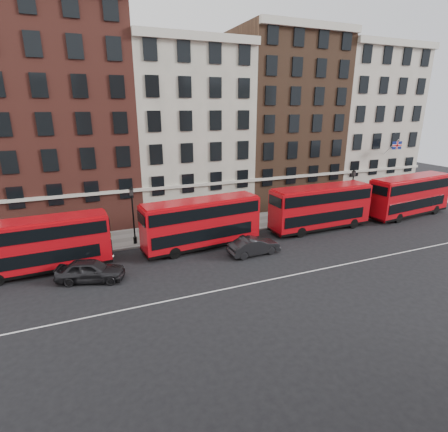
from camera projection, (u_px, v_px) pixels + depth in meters
name	position (u px, v px, depth m)	size (l,w,h in m)	color
ground	(257.00, 269.00, 27.48)	(120.00, 120.00, 0.00)	black
pavement	(211.00, 227.00, 36.71)	(80.00, 5.00, 0.15)	gray
kerb	(219.00, 235.00, 34.51)	(80.00, 0.30, 0.16)	gray
road_centre_line	(269.00, 280.00, 25.71)	(70.00, 0.12, 0.01)	white
building_terrace	(185.00, 125.00, 40.07)	(64.00, 11.95, 22.00)	#B5AB9D
bus_a	(39.00, 245.00, 26.25)	(10.26, 2.95, 4.26)	red
bus_b	(201.00, 222.00, 30.92)	(10.88, 3.60, 4.49)	red
bus_c	(320.00, 207.00, 35.58)	(11.00, 2.92, 4.59)	red
bus_d	(409.00, 195.00, 40.09)	(11.40, 3.91, 4.70)	red
car_rear	(91.00, 270.00, 25.37)	(1.94, 4.82, 1.64)	#242427
car_front	(254.00, 246.00, 29.99)	(1.59, 4.55, 1.50)	black
lamp_post_left	(133.00, 213.00, 31.34)	(0.44, 0.44, 5.33)	black
lamp_post_right	(352.00, 190.00, 39.87)	(0.44, 0.44, 5.33)	black
traffic_light	(414.00, 188.00, 43.78)	(0.25, 0.45, 3.27)	black
iron_railings	(204.00, 216.00, 38.48)	(6.60, 0.06, 1.00)	black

